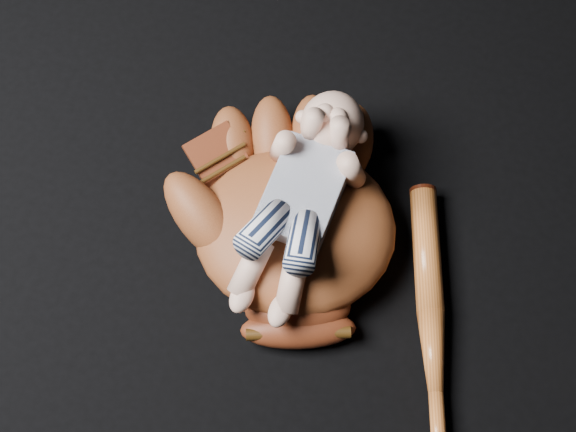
% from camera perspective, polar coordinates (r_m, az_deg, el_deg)
% --- Properties ---
extents(baseball_glove, '(0.49, 0.52, 0.13)m').
position_cam_1_polar(baseball_glove, '(1.28, 0.48, -0.62)').
color(baseball_glove, '#622D15').
rests_on(baseball_glove, ground).
extents(newborn_baby, '(0.18, 0.36, 0.14)m').
position_cam_1_polar(newborn_baby, '(1.24, 0.58, 0.62)').
color(newborn_baby, '#D6A38A').
rests_on(newborn_baby, baseball_glove).
extents(baseball_bat, '(0.17, 0.43, 0.04)m').
position_cam_1_polar(baseball_bat, '(1.29, 9.28, -7.22)').
color(baseball_bat, '#B45A22').
rests_on(baseball_bat, ground).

